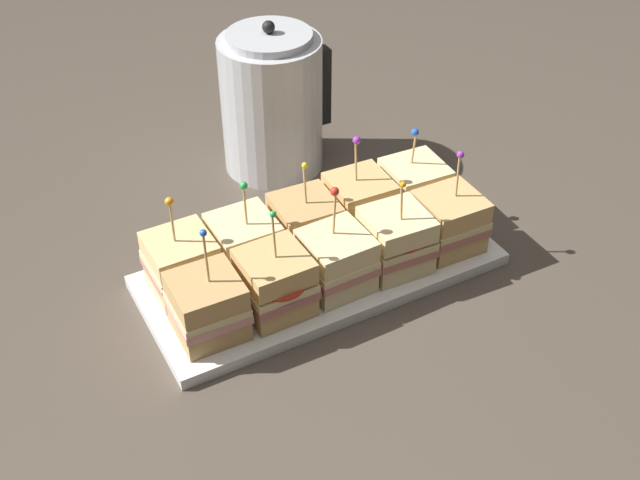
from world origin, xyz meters
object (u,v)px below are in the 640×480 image
at_px(sandwich_back_right, 359,205).
at_px(sandwich_back_center, 304,225).
at_px(sandwich_back_far_left, 182,264).
at_px(sandwich_back_left, 244,245).
at_px(sandwich_back_far_right, 414,188).
at_px(sandwich_front_far_left, 207,306).
at_px(sandwich_front_far_right, 449,221).
at_px(sandwich_front_left, 275,283).
at_px(serving_platter, 320,270).
at_px(sandwich_front_right, 396,241).
at_px(kettle_steel, 272,103).
at_px(sandwich_front_center, 337,260).

bearing_deg(sandwich_back_right, sandwich_back_center, -178.31).
relative_size(sandwich_back_far_left, sandwich_back_left, 1.02).
bearing_deg(sandwich_back_far_right, sandwich_back_far_left, 179.86).
distance_m(sandwich_front_far_left, sandwich_front_far_right, 0.37).
relative_size(sandwich_back_left, sandwich_back_center, 1.01).
distance_m(sandwich_front_far_left, sandwich_front_left, 0.09).
height_order(sandwich_front_far_left, sandwich_back_right, sandwich_front_far_left).
bearing_deg(serving_platter, sandwich_back_center, 92.32).
bearing_deg(sandwich_back_far_right, sandwich_front_right, -134.73).
height_order(sandwich_front_far_left, sandwich_back_left, sandwich_front_far_left).
bearing_deg(sandwich_back_center, sandwich_back_far_left, 179.11).
bearing_deg(serving_platter, sandwich_front_far_left, -166.27).
relative_size(sandwich_front_far_right, kettle_steel, 0.61).
height_order(sandwich_front_right, sandwich_back_left, sandwich_back_left).
height_order(sandwich_front_left, sandwich_front_right, sandwich_front_left).
distance_m(serving_platter, sandwich_front_right, 0.12).
distance_m(sandwich_front_left, sandwich_back_right, 0.21).
xyz_separation_m(sandwich_back_left, kettle_steel, (0.17, 0.25, 0.06)).
bearing_deg(sandwich_front_right, sandwich_front_far_right, 1.53).
height_order(sandwich_front_left, sandwich_back_far_left, sandwich_front_left).
bearing_deg(sandwich_back_far_left, sandwich_front_left, -46.05).
bearing_deg(sandwich_front_far_left, sandwich_back_far_left, 89.28).
bearing_deg(sandwich_front_far_left, sandwich_front_center, -0.03).
relative_size(sandwich_front_left, sandwich_front_far_right, 1.01).
relative_size(sandwich_front_center, sandwich_front_far_right, 1.01).
relative_size(sandwich_back_left, kettle_steel, 0.59).
distance_m(sandwich_front_far_left, sandwich_back_right, 0.29).
relative_size(serving_platter, sandwich_front_left, 3.19).
relative_size(sandwich_front_right, kettle_steel, 0.57).
bearing_deg(sandwich_front_right, serving_platter, 152.18).
height_order(sandwich_front_right, sandwich_front_far_right, sandwich_front_far_right).
bearing_deg(kettle_steel, sandwich_front_right, -86.41).
distance_m(sandwich_back_far_right, kettle_steel, 0.28).
xyz_separation_m(serving_platter, sandwich_front_left, (-0.09, -0.05, 0.05)).
distance_m(sandwich_front_left, kettle_steel, 0.38).
bearing_deg(sandwich_front_far_left, sandwich_back_left, 44.59).
bearing_deg(kettle_steel, sandwich_back_right, -85.25).
xyz_separation_m(sandwich_front_right, sandwich_back_center, (-0.10, 0.09, -0.00)).
bearing_deg(kettle_steel, sandwich_front_far_right, -71.53).
bearing_deg(sandwich_back_left, sandwich_back_right, 0.78).
bearing_deg(sandwich_back_left, serving_platter, -25.38).
relative_size(sandwich_front_left, sandwich_front_center, 1.00).
bearing_deg(sandwich_back_center, sandwich_front_far_right, -26.04).
xyz_separation_m(sandwich_front_left, sandwich_front_center, (0.09, 0.00, -0.00)).
distance_m(sandwich_front_far_right, sandwich_back_center, 0.21).
distance_m(sandwich_front_far_right, sandwich_back_far_left, 0.38).
height_order(sandwich_back_far_left, kettle_steel, kettle_steel).
height_order(sandwich_front_left, sandwich_front_center, same).
xyz_separation_m(sandwich_front_far_right, sandwich_back_center, (-0.19, 0.09, -0.00)).
relative_size(sandwich_front_right, sandwich_front_far_right, 0.94).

